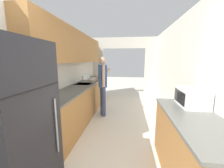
# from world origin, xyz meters

# --- Properties ---
(wall_left) EXTENTS (0.38, 7.62, 2.50)m
(wall_left) POSITION_xyz_m (-1.28, 2.47, 1.56)
(wall_left) COLOR silver
(wall_left) RESTS_ON ground_plane
(wall_right) EXTENTS (0.06, 7.62, 2.50)m
(wall_right) POSITION_xyz_m (1.37, 2.01, 1.25)
(wall_right) COLOR silver
(wall_right) RESTS_ON ground_plane
(wall_far_with_doorway) EXTENTS (3.08, 0.06, 2.50)m
(wall_far_with_doorway) POSITION_xyz_m (0.00, 5.25, 1.45)
(wall_far_with_doorway) COLOR silver
(wall_far_with_doorway) RESTS_ON ground_plane
(counter_left) EXTENTS (0.62, 3.99, 0.90)m
(counter_left) POSITION_xyz_m (-1.04, 2.71, 0.45)
(counter_left) COLOR #9E6B38
(counter_left) RESTS_ON ground_plane
(counter_right) EXTENTS (0.62, 1.55, 0.90)m
(counter_right) POSITION_xyz_m (1.04, 0.96, 0.45)
(counter_right) COLOR #9E6B38
(counter_right) RESTS_ON ground_plane
(refrigerator) EXTENTS (0.70, 0.83, 1.78)m
(refrigerator) POSITION_xyz_m (-1.00, 0.57, 0.89)
(refrigerator) COLOR black
(refrigerator) RESTS_ON ground_plane
(range_oven) EXTENTS (0.66, 0.74, 1.04)m
(range_oven) POSITION_xyz_m (-1.03, 4.16, 0.46)
(range_oven) COLOR white
(range_oven) RESTS_ON ground_plane
(person) EXTENTS (0.52, 0.45, 1.65)m
(person) POSITION_xyz_m (-0.48, 3.03, 0.88)
(person) COLOR #384266
(person) RESTS_ON ground_plane
(microwave) EXTENTS (0.34, 0.47, 0.26)m
(microwave) POSITION_xyz_m (1.15, 1.38, 1.04)
(microwave) COLOR white
(microwave) RESTS_ON counter_right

